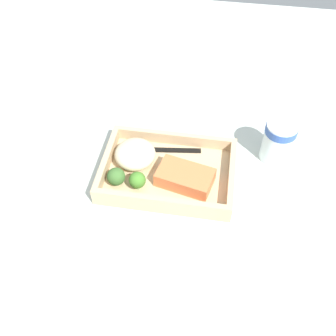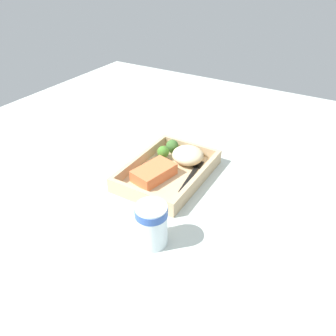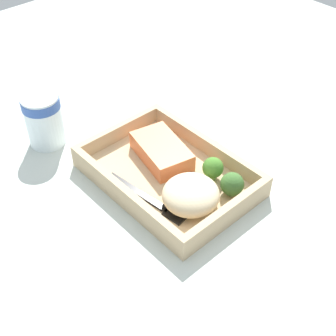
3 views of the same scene
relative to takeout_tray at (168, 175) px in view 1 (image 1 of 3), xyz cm
name	(u,v)px [view 1 (image 1 of 3)]	position (x,y,z in cm)	size (l,w,h in cm)	color
ground_plane	(168,179)	(0.00, 0.00, -1.60)	(160.00, 160.00, 2.00)	#B5C0B9
takeout_tray	(168,175)	(0.00, 0.00, 0.00)	(27.30, 19.07, 1.20)	tan
tray_rim	(168,168)	(0.00, 0.00, 2.02)	(27.30, 19.07, 2.84)	tan
salmon_fillet	(185,177)	(-3.81, 1.99, 2.16)	(11.11, 6.58, 3.13)	#E17040
mashed_potatoes	(135,154)	(7.35, -2.05, 2.86)	(8.65, 8.78, 4.52)	beige
broccoli_floret_1	(137,180)	(5.40, 4.77, 2.81)	(3.42, 3.42, 4.00)	#81A767
broccoli_floret_2	(116,177)	(9.85, 4.40, 2.62)	(3.72, 3.72, 3.94)	#76A25B
fork	(162,150)	(2.34, -6.02, 0.82)	(15.88, 3.66, 0.44)	black
paper_cup	(279,140)	(-22.12, -9.24, 4.76)	(6.63, 6.63, 9.59)	white
receipt_slip	(173,261)	(-4.07, 19.35, -0.48)	(9.29, 12.76, 0.24)	white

